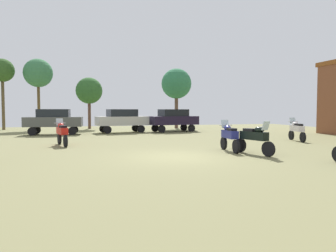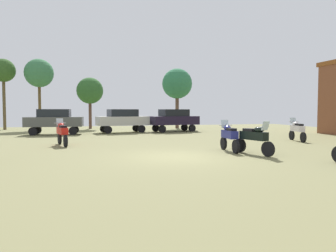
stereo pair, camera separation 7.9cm
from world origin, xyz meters
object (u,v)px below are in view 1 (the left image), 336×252
Objects in this scene: car_3 at (122,119)px; tree_5 at (2,71)px; motorcycle_1 at (229,136)px; tree_2 at (89,91)px; motorcycle_7 at (254,138)px; car_1 at (173,119)px; motorcycle_5 at (297,130)px; car_2 at (54,120)px; motorcycle_6 at (62,132)px; tree_1 at (176,84)px; tree_3 at (38,74)px.

tree_5 is at bearing 46.83° from car_3.
motorcycle_1 is 21.07m from tree_2.
car_1 is at bearing -107.88° from motorcycle_7.
motorcycle_7 is 14.50m from car_1.
car_1 is at bearing -42.73° from tree_2.
motorcycle_5 is 20.92m from tree_2.
motorcycle_1 is 0.47× the size of car_2.
tree_5 is at bearing 153.02° from motorcycle_5.
tree_5 is (-6.54, 15.79, 4.98)m from motorcycle_6.
tree_3 reaches higher than tree_1.
motorcycle_5 is 0.48× the size of car_2.
car_1 is at bearing -24.31° from tree_5.
tree_5 is at bearing 55.28° from car_1.
motorcycle_7 is (8.27, -5.62, 0.00)m from motorcycle_6.
motorcycle_5 is 0.30× the size of tree_3.
tree_3 is (-10.99, 20.28, 4.89)m from motorcycle_1.
tree_5 is (-14.81, 21.41, 4.98)m from motorcycle_7.
tree_3 is at bearing 175.88° from tree_2.
motorcycle_6 reaches higher than motorcycle_1.
motorcycle_5 is 24.67m from tree_3.
motorcycle_5 is 27.01m from tree_5.
tree_1 is 0.92× the size of tree_5.
tree_2 is at bearing -2.13° from tree_5.
motorcycle_1 is 7.03m from motorcycle_5.
motorcycle_1 is at bearing -54.89° from tree_5.
car_2 is at bearing 160.83° from motorcycle_5.
motorcycle_5 is 13.97m from car_3.
tree_2 is (-6.64, 21.11, 3.20)m from motorcycle_7.
car_2 is 13.78m from tree_1.
motorcycle_6 is at bearing -50.00° from motorcycle_7.
car_3 is at bearing 78.58° from car_1.
motorcycle_6 is at bearing -67.50° from tree_5.
tree_3 is 1.02× the size of tree_5.
car_3 is at bearing 146.36° from motorcycle_5.
tree_3 is at bearing 122.44° from motorcycle_1.
motorcycle_6 is at bearing -126.93° from tree_1.
motorcycle_6 is 9.91m from car_3.
tree_3 is (-4.93, 0.36, 1.68)m from tree_2.
tree_1 is 17.34m from tree_5.
car_2 reaches higher than motorcycle_6.
motorcycle_1 is at bearing -139.44° from motorcycle_5.
car_1 reaches higher than motorcycle_7.
tree_1 reaches higher than car_3.
motorcycle_7 is at bearing -61.66° from tree_3.
motorcycle_5 is 0.47× the size of car_3.
motorcycle_1 is 0.96× the size of motorcycle_7.
tree_5 is (-17.24, 1.55, 0.97)m from tree_1.
motorcycle_1 is 0.46× the size of car_1.
motorcycle_7 reaches higher than motorcycle_6.
motorcycle_6 is 18.25m from tree_1.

